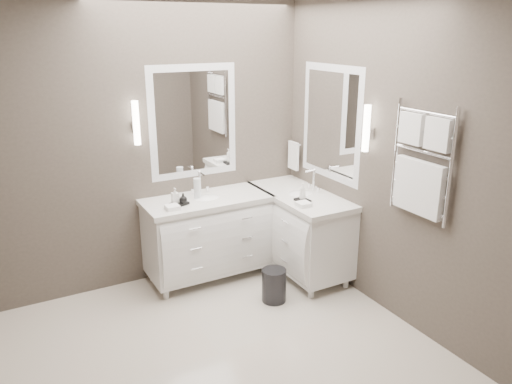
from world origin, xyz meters
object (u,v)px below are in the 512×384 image
vanity_right (299,227)px  waste_bin (274,285)px  towel_ladder (421,168)px  vanity_back (208,232)px

vanity_right → waste_bin: (-0.54, -0.41, -0.33)m
vanity_right → towel_ladder: (0.23, -1.30, 0.91)m
vanity_back → towel_ladder: 2.16m
vanity_back → vanity_right: (0.88, -0.33, 0.00)m
vanity_right → waste_bin: size_ratio=3.95×
vanity_back → waste_bin: size_ratio=3.95×
towel_ladder → waste_bin: towel_ladder is taller
vanity_right → vanity_back: bearing=159.6°
vanity_back → vanity_right: bearing=-20.4°
vanity_right → towel_ladder: size_ratio=1.38×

